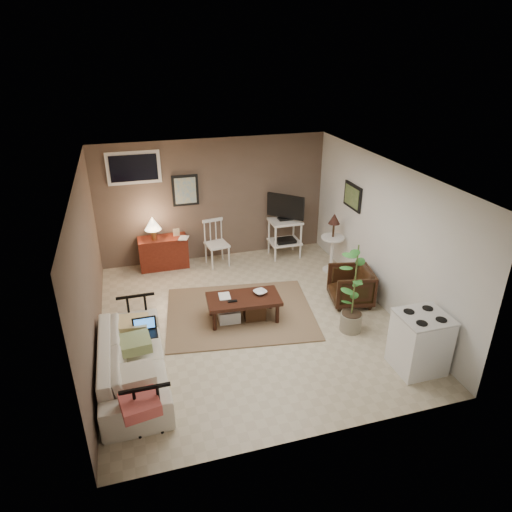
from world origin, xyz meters
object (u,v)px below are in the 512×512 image
object	(u,v)px
tv_stand	(285,225)
stove	(420,342)
spindle_chair	(217,244)
red_console	(163,250)
armchair	(351,285)
sofa	(132,354)
side_table	(333,236)
coffee_table	(243,307)
potted_plant	(355,286)

from	to	relation	value
tv_stand	stove	world-z (taller)	tv_stand
tv_stand	spindle_chair	bearing A→B (deg)	179.68
red_console	armchair	distance (m)	3.65
sofa	side_table	distance (m)	4.38
coffee_table	stove	distance (m)	2.65
tv_stand	armchair	world-z (taller)	tv_stand
stove	spindle_chair	bearing A→B (deg)	116.58
red_console	stove	xyz separation A→B (m)	(2.97, -4.04, 0.04)
armchair	side_table	bearing A→B (deg)	-178.45
sofa	potted_plant	distance (m)	3.25
armchair	red_console	bearing A→B (deg)	-116.80
coffee_table	spindle_chair	world-z (taller)	spindle_chair
side_table	armchair	xyz separation A→B (m)	(-0.20, -1.19, -0.38)
coffee_table	potted_plant	bearing A→B (deg)	-26.11
tv_stand	side_table	world-z (taller)	tv_stand
side_table	potted_plant	bearing A→B (deg)	-106.18
sofa	red_console	distance (m)	3.30
coffee_table	side_table	xyz separation A→B (m)	(2.06, 1.20, 0.48)
coffee_table	potted_plant	distance (m)	1.76
tv_stand	armchair	xyz separation A→B (m)	(0.44, -2.06, -0.35)
sofa	stove	size ratio (longest dim) A/B	2.48
red_console	spindle_chair	xyz separation A→B (m)	(1.03, -0.17, 0.05)
sofa	tv_stand	size ratio (longest dim) A/B	1.58
tv_stand	stove	xyz separation A→B (m)	(0.52, -3.86, -0.28)
coffee_table	stove	size ratio (longest dim) A/B	1.41
tv_stand	stove	size ratio (longest dim) A/B	1.57
side_table	armchair	world-z (taller)	side_table
sofa	armchair	bearing A→B (deg)	-74.59
red_console	coffee_table	bearing A→B (deg)	-65.72
coffee_table	side_table	size ratio (longest dim) A/B	1.01
coffee_table	red_console	xyz separation A→B (m)	(-1.02, 2.25, 0.13)
sofa	red_console	xyz separation A→B (m)	(0.71, 3.23, -0.03)
sofa	red_console	bearing A→B (deg)	-12.37
sofa	red_console	world-z (taller)	red_console
coffee_table	armchair	bearing A→B (deg)	0.44
spindle_chair	tv_stand	size ratio (longest dim) A/B	0.69
spindle_chair	red_console	bearing A→B (deg)	170.64
coffee_table	armchair	xyz separation A→B (m)	(1.87, 0.01, 0.10)
sofa	stove	distance (m)	3.76
spindle_chair	armchair	distance (m)	2.78
coffee_table	tv_stand	world-z (taller)	tv_stand
tv_stand	armchair	distance (m)	2.13
red_console	side_table	distance (m)	3.27
potted_plant	coffee_table	bearing A→B (deg)	153.89
side_table	stove	size ratio (longest dim) A/B	1.39
sofa	potted_plant	world-z (taller)	potted_plant
side_table	tv_stand	bearing A→B (deg)	126.31
armchair	potted_plant	bearing A→B (deg)	-14.92
tv_stand	potted_plant	size ratio (longest dim) A/B	0.90
coffee_table	stove	world-z (taller)	stove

